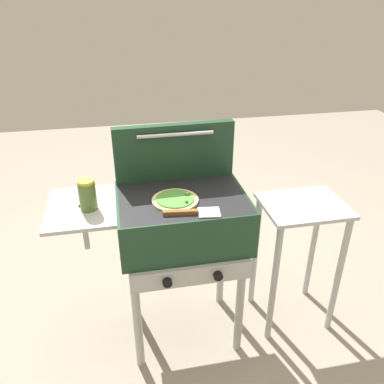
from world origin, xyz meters
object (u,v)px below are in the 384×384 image
(grill, at_px, (180,222))
(spatula, at_px, (192,212))
(pizza_veggie, at_px, (176,200))
(sauce_jar, at_px, (87,195))
(prep_table, at_px, (299,239))

(grill, height_order, spatula, spatula)
(pizza_veggie, distance_m, sauce_jar, 0.41)
(grill, bearing_deg, prep_table, 0.37)
(grill, relative_size, prep_table, 1.22)
(grill, height_order, pizza_veggie, pizza_veggie)
(pizza_veggie, distance_m, spatula, 0.14)
(sauce_jar, bearing_deg, spatula, -16.68)
(spatula, xyz_separation_m, prep_table, (0.64, 0.17, -0.35))
(grill, xyz_separation_m, prep_table, (0.67, 0.00, -0.20))
(pizza_veggie, bearing_deg, prep_table, 3.35)
(grill, bearing_deg, sauce_jar, -176.08)
(grill, relative_size, spatula, 3.63)
(pizza_veggie, height_order, sauce_jar, sauce_jar)
(pizza_veggie, xyz_separation_m, spatula, (0.06, -0.13, -0.00))
(grill, xyz_separation_m, spatula, (0.03, -0.17, 0.15))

